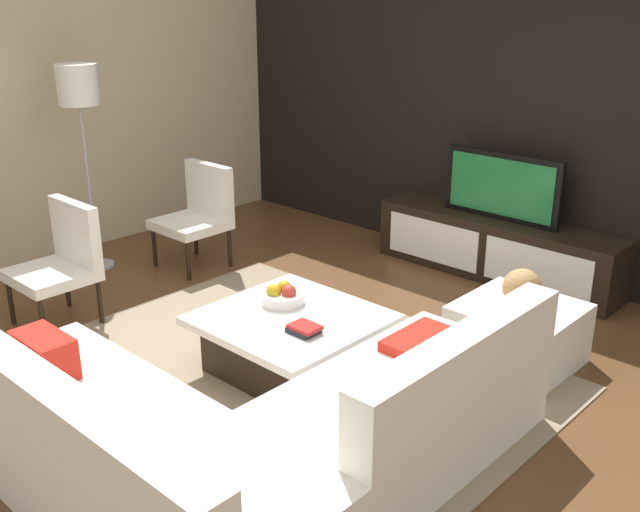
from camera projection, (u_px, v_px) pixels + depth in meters
name	position (u px, v px, depth m)	size (l,w,h in m)	color
ground_plane	(292.00, 382.00, 4.53)	(14.00, 14.00, 0.00)	brown
feature_wall_back	(528.00, 103.00, 5.89)	(6.40, 0.12, 2.80)	black
side_wall_left	(40.00, 97.00, 6.23)	(0.12, 5.20, 2.80)	#C6B28E
area_rug	(281.00, 375.00, 4.59)	(3.11, 2.48, 0.01)	gray
media_console	(497.00, 248.00, 6.09)	(2.09, 0.47, 0.50)	black
television	(502.00, 186.00, 5.90)	(1.02, 0.06, 0.54)	black
sectional_couch	(241.00, 433.00, 3.54)	(2.27, 2.39, 0.79)	white
coffee_table	(292.00, 342.00, 4.59)	(1.02, 0.99, 0.38)	black
accent_chair_near	(62.00, 257.00, 5.20)	(0.54, 0.52, 0.87)	black
floor_lamp	(79.00, 97.00, 5.86)	(0.33, 0.33, 1.71)	#A5A5AA
ottoman	(517.00, 334.00, 4.69)	(0.70, 0.70, 0.40)	white
fruit_bowl	(282.00, 296.00, 4.70)	(0.28, 0.28, 0.14)	silver
accent_chair_far	(199.00, 210.00, 6.28)	(0.55, 0.52, 0.87)	black
decorative_ball	(522.00, 288.00, 4.58)	(0.24, 0.24, 0.24)	#AD8451
book_stack	(304.00, 329.00, 4.30)	(0.18, 0.14, 0.05)	#1E232D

